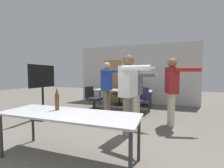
{
  "coord_description": "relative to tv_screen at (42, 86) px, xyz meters",
  "views": [
    {
      "loc": [
        1.25,
        -1.5,
        1.35
      ],
      "look_at": [
        -0.07,
        2.36,
        1.1
      ],
      "focal_mm": 24.0,
      "sensor_mm": 36.0,
      "label": 1
    }
  ],
  "objects": [
    {
      "name": "back_wall",
      "position": [
        2.2,
        3.45,
        0.35
      ],
      "size": [
        5.55,
        0.12,
        2.74
      ],
      "color": "beige",
      "rests_on": "ground_plane"
    },
    {
      "name": "conference_table_near",
      "position": [
        2.07,
        -1.64,
        -0.32
      ],
      "size": [
        2.26,
        0.75,
        0.75
      ],
      "color": "#A8A8AD",
      "rests_on": "ground_plane"
    },
    {
      "name": "conference_table_far",
      "position": [
        1.93,
        2.14,
        -0.32
      ],
      "size": [
        2.32,
        0.79,
        0.75
      ],
      "color": "#A8A8AD",
      "rests_on": "ground_plane"
    },
    {
      "name": "tv_screen",
      "position": [
        0.0,
        0.0,
        0.0
      ],
      "size": [
        0.44,
        1.0,
        1.65
      ],
      "rotation": [
        0.0,
        0.0,
        1.57
      ],
      "color": "black",
      "rests_on": "ground_plane"
    },
    {
      "name": "person_far_watching",
      "position": [
        3.71,
        0.6,
        0.07
      ],
      "size": [
        0.9,
        0.64,
        1.78
      ],
      "rotation": [
        0.0,
        0.0,
        -1.33
      ],
      "color": "beige",
      "rests_on": "ground_plane"
    },
    {
      "name": "person_center_tall",
      "position": [
        2.76,
        -0.36,
        0.06
      ],
      "size": [
        0.78,
        0.81,
        1.79
      ],
      "rotation": [
        0.0,
        0.0,
        -1.8
      ],
      "color": "slate",
      "rests_on": "ground_plane"
    },
    {
      "name": "person_right_polo",
      "position": [
        1.77,
        0.89,
        0.06
      ],
      "size": [
        0.77,
        0.65,
        1.75
      ],
      "rotation": [
        0.0,
        0.0,
        -1.69
      ],
      "color": "slate",
      "rests_on": "ground_plane"
    },
    {
      "name": "person_left_plaid",
      "position": [
        2.79,
        0.65,
        -0.03
      ],
      "size": [
        0.74,
        0.7,
        1.63
      ],
      "rotation": [
        0.0,
        0.0,
        -1.67
      ],
      "color": "beige",
      "rests_on": "ground_plane"
    },
    {
      "name": "office_chair_far_left",
      "position": [
        2.63,
        3.01,
        -0.56
      ],
      "size": [
        0.59,
        0.53,
        0.95
      ],
      "rotation": [
        0.0,
        0.0,
        4.55
      ],
      "color": "black",
      "rests_on": "ground_plane"
    },
    {
      "name": "office_chair_near_pushed",
      "position": [
        2.73,
        1.51,
        -0.58
      ],
      "size": [
        0.68,
        0.69,
        0.92
      ],
      "rotation": [
        0.0,
        0.0,
        2.43
      ],
      "color": "black",
      "rests_on": "ground_plane"
    },
    {
      "name": "office_chair_far_right",
      "position": [
        1.69,
        2.88,
        -0.56
      ],
      "size": [
        0.59,
        0.53,
        0.95
      ],
      "rotation": [
        0.0,
        0.0,
        1.39
      ],
      "color": "black",
      "rests_on": "ground_plane"
    },
    {
      "name": "office_chair_side_rolled",
      "position": [
        0.99,
        1.46,
        -0.59
      ],
      "size": [
        0.6,
        0.55,
        0.91
      ],
      "rotation": [
        0.0,
        0.0,
        4.49
      ],
      "color": "black",
      "rests_on": "ground_plane"
    },
    {
      "name": "beer_bottle",
      "position": [
        1.77,
        -1.52,
        -0.08
      ],
      "size": [
        0.07,
        0.07,
        0.39
      ],
      "color": "#563314",
      "rests_on": "conference_table_near"
    }
  ]
}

